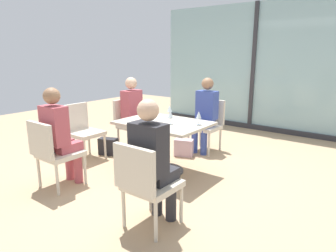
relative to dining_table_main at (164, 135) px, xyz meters
The scene contains 20 objects.
ground_plane 0.54m from the dining_table_main, ahead, with size 12.00×12.00×0.00m, color tan.
window_wall_backdrop 3.27m from the dining_table_main, 90.00° to the left, with size 4.47×0.10×2.70m.
dining_table_main is the anchor object (origin of this frame).
chair_far_left 1.23m from the dining_table_main, 156.40° to the left, with size 0.50×0.46×0.87m.
chair_near_window 1.25m from the dining_table_main, 90.00° to the left, with size 0.46×0.51×0.87m.
chair_front_right 1.45m from the dining_table_main, 58.88° to the right, with size 0.46×0.50×0.87m.
chair_front_left 1.45m from the dining_table_main, 121.12° to the right, with size 0.46×0.50×0.87m.
chair_side_end 1.43m from the dining_table_main, 166.81° to the right, with size 0.50×0.46×0.87m.
person_far_left 1.14m from the dining_table_main, 154.17° to the left, with size 0.39×0.34×1.26m.
person_near_window 1.15m from the dining_table_main, 90.00° to the left, with size 0.34×0.39×1.26m.
person_front_right 1.37m from the dining_table_main, 56.51° to the right, with size 0.34×0.39×1.26m.
person_front_left 1.37m from the dining_table_main, 123.49° to the right, with size 0.34×0.39×1.26m.
wine_glass_0 0.44m from the dining_table_main, 92.74° to the right, with size 0.07×0.07×0.18m.
wine_glass_1 0.43m from the dining_table_main, 109.72° to the left, with size 0.07×0.07×0.18m.
wine_glass_2 0.59m from the dining_table_main, 15.55° to the left, with size 0.07×0.07×0.18m.
wine_glass_3 0.36m from the dining_table_main, 19.53° to the right, with size 0.07×0.07×0.18m.
coffee_cup 0.47m from the dining_table_main, behind, with size 0.08×0.08×0.09m, color white.
cell_phone_on_table 0.47m from the dining_table_main, 128.18° to the right, with size 0.07×0.14×0.01m, color black.
handbag_0 1.25m from the dining_table_main, behind, with size 0.30×0.16×0.28m, color #232328.
handbag_1 0.84m from the dining_table_main, 101.23° to the left, with size 0.30×0.16×0.28m, color beige.
Camera 1 is at (2.45, -3.16, 1.65)m, focal length 31.76 mm.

